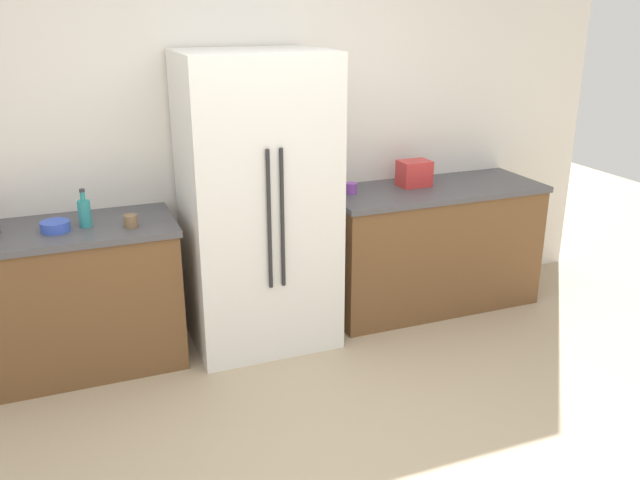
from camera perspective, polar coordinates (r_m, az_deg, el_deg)
The scene contains 10 objects.
ground_plane at distance 3.37m, azimuth 3.18°, elevation -19.36°, with size 11.15×11.15×0.00m, color tan.
kitchen_back_panel at distance 4.49m, azimuth -7.04°, elevation 11.63°, with size 5.57×0.10×3.01m, color silver.
counter_left at distance 4.28m, azimuth -20.80°, elevation -4.73°, with size 1.33×0.64×0.89m.
counter_right at distance 4.92m, azimuth 9.38°, elevation -0.53°, with size 1.56×0.64×0.89m.
refrigerator at distance 4.21m, azimuth -5.31°, elevation 3.13°, with size 0.90×0.72×1.86m.
toaster at distance 4.77m, azimuth 8.03°, elevation 5.65°, with size 0.22×0.17×0.18m, color red.
bottle_a at distance 4.07m, azimuth -19.41°, elevation 2.23°, with size 0.07×0.07×0.22m.
cup_a at distance 3.99m, azimuth -15.80°, elevation 1.57°, with size 0.08×0.08×0.07m, color brown.
cup_b at distance 4.54m, azimuth 2.67°, elevation 4.42°, with size 0.08×0.08×0.07m, color purple.
bowl_a at distance 4.06m, azimuth -21.62°, elevation 1.09°, with size 0.16×0.16×0.06m, color blue.
Camera 1 is at (-1.13, -2.37, 2.11)m, focal length 37.58 mm.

